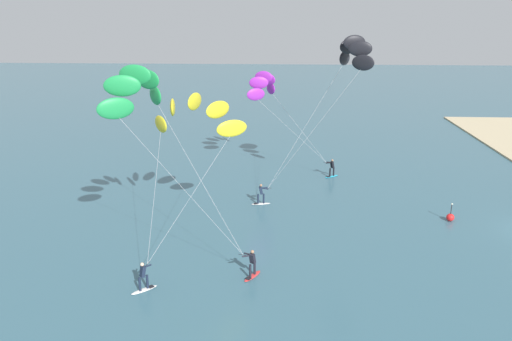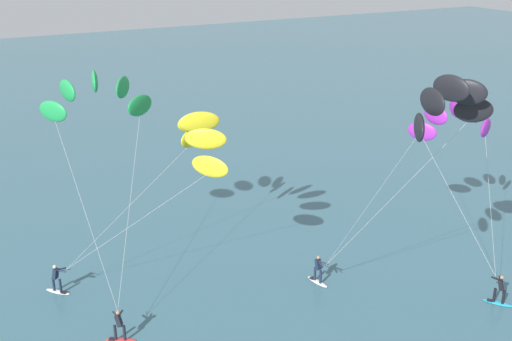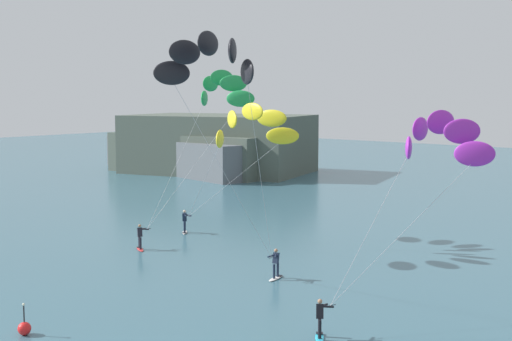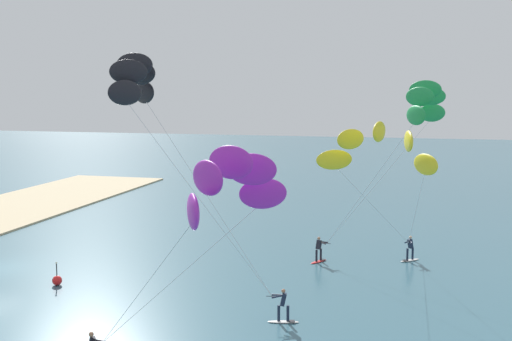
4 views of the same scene
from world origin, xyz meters
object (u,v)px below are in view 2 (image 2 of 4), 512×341
object	(u,v)px
kitesurfer_far_out	(97,103)
kitesurfer_downwind	(195,142)
kitesurfer_nearshore	(457,126)
kitesurfer_mid_water	(442,113)

from	to	relation	value
kitesurfer_far_out	kitesurfer_downwind	xyz separation A→B (m)	(4.50, -2.01, -2.18)
kitesurfer_nearshore	kitesurfer_downwind	distance (m)	15.15
kitesurfer_mid_water	kitesurfer_far_out	size ratio (longest dim) A/B	1.10
kitesurfer_mid_water	kitesurfer_downwind	bearing A→B (deg)	122.76
kitesurfer_downwind	kitesurfer_far_out	bearing A→B (deg)	155.98
kitesurfer_nearshore	kitesurfer_mid_water	world-z (taller)	kitesurfer_mid_water
kitesurfer_nearshore	kitesurfer_downwind	size ratio (longest dim) A/B	0.93
kitesurfer_downwind	kitesurfer_mid_water	bearing A→B (deg)	-57.24
kitesurfer_nearshore	kitesurfer_mid_water	xyz separation A→B (m)	(-7.77, -6.42, 3.34)
kitesurfer_mid_water	kitesurfer_far_out	xyz separation A→B (m)	(-11.30, 12.57, -1.11)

